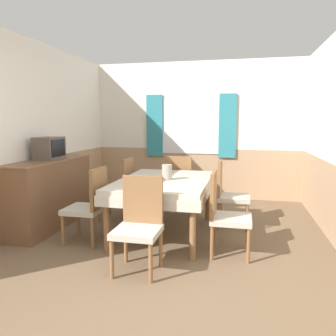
# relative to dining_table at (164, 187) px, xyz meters

# --- Properties ---
(ground_plane) EXTENTS (16.00, 16.00, 0.00)m
(ground_plane) POSITION_rel_dining_table_xyz_m (0.10, -2.00, -0.63)
(ground_plane) COLOR brown
(wall_back) EXTENTS (4.35, 0.10, 2.60)m
(wall_back) POSITION_rel_dining_table_xyz_m (0.09, 2.23, 0.68)
(wall_back) COLOR white
(wall_back) RESTS_ON ground_plane
(wall_left) EXTENTS (0.05, 4.61, 2.60)m
(wall_left) POSITION_rel_dining_table_xyz_m (-1.90, 0.11, 0.67)
(wall_left) COLOR white
(wall_left) RESTS_ON ground_plane
(dining_table) EXTENTS (1.17, 1.70, 0.73)m
(dining_table) POSITION_rel_dining_table_xyz_m (0.00, 0.00, 0.00)
(dining_table) COLOR beige
(dining_table) RESTS_ON ground_plane
(chair_left_near) EXTENTS (0.44, 0.44, 0.93)m
(chair_left_near) POSITION_rel_dining_table_xyz_m (-0.81, -0.52, -0.14)
(chair_left_near) COLOR brown
(chair_left_near) RESTS_ON ground_plane
(chair_head_window) EXTENTS (0.44, 0.44, 0.93)m
(chair_head_window) POSITION_rel_dining_table_xyz_m (-0.00, 1.07, -0.14)
(chair_head_window) COLOR brown
(chair_head_window) RESTS_ON ground_plane
(chair_head_near) EXTENTS (0.44, 0.44, 0.93)m
(chair_head_near) POSITION_rel_dining_table_xyz_m (0.00, -1.07, -0.14)
(chair_head_near) COLOR brown
(chair_head_near) RESTS_ON ground_plane
(chair_right_far) EXTENTS (0.44, 0.44, 0.93)m
(chair_right_far) POSITION_rel_dining_table_xyz_m (0.81, 0.52, -0.14)
(chair_right_far) COLOR brown
(chair_right_far) RESTS_ON ground_plane
(chair_right_near) EXTENTS (0.44, 0.44, 0.93)m
(chair_right_near) POSITION_rel_dining_table_xyz_m (0.81, -0.52, -0.14)
(chair_right_near) COLOR brown
(chair_right_near) RESTS_ON ground_plane
(chair_left_far) EXTENTS (0.44, 0.44, 0.93)m
(chair_left_far) POSITION_rel_dining_table_xyz_m (-0.81, 0.52, -0.14)
(chair_left_far) COLOR brown
(chair_left_far) RESTS_ON ground_plane
(sideboard) EXTENTS (0.46, 1.59, 0.95)m
(sideboard) POSITION_rel_dining_table_xyz_m (-1.64, -0.05, -0.15)
(sideboard) COLOR brown
(sideboard) RESTS_ON ground_plane
(tv) EXTENTS (0.29, 0.41, 0.31)m
(tv) POSITION_rel_dining_table_xyz_m (-1.64, -0.02, 0.48)
(tv) COLOR #51473D
(tv) RESTS_ON sideboard
(vase) EXTENTS (0.13, 0.13, 0.20)m
(vase) POSITION_rel_dining_table_xyz_m (0.04, -0.02, 0.20)
(vase) COLOR #A39989
(vase) RESTS_ON dining_table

